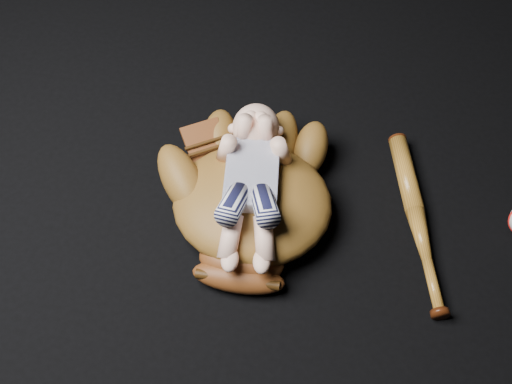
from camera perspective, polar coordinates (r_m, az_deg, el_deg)
baseball_glove at (r=1.33m, az=-0.34°, el=-0.55°), size 0.43×0.48×0.15m
newborn_baby at (r=1.28m, az=-0.46°, el=0.66°), size 0.22×0.40×0.15m
baseball_bat at (r=1.40m, az=14.15°, el=-2.49°), size 0.15×0.44×0.04m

